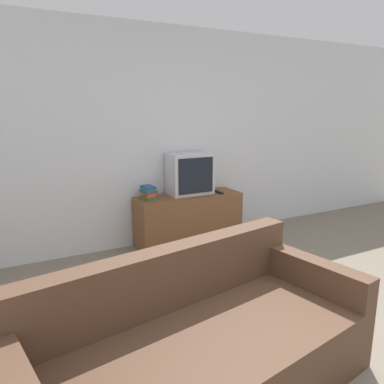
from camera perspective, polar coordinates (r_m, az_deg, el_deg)
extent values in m
cube|color=silver|center=(4.62, -4.15, 8.25)|extent=(9.00, 0.06, 2.60)
cube|color=brown|center=(4.65, -0.51, -4.15)|extent=(1.32, 0.42, 0.61)
cube|color=silver|center=(4.59, -0.34, 2.81)|extent=(0.54, 0.31, 0.51)
cube|color=black|center=(4.46, 0.61, 2.50)|extent=(0.46, 0.01, 0.43)
cube|color=#4C3323|center=(2.37, 1.65, -25.04)|extent=(2.20, 1.25, 0.41)
cube|color=#4C3323|center=(2.42, -4.12, -13.00)|extent=(2.08, 0.50, 0.39)
cube|color=#4C3323|center=(2.93, 17.12, -15.23)|extent=(0.29, 0.93, 0.63)
cube|color=#2D753D|center=(4.40, -6.48, -0.89)|extent=(0.14, 0.17, 0.03)
cube|color=#995623|center=(4.39, -6.61, -0.61)|extent=(0.13, 0.17, 0.02)
cube|color=gold|center=(4.40, -6.50, -0.30)|extent=(0.12, 0.17, 0.02)
cube|color=#B72D28|center=(4.39, -6.52, -0.04)|extent=(0.15, 0.20, 0.02)
cube|color=#23478E|center=(4.38, -6.65, 0.18)|extent=(0.18, 0.20, 0.02)
cube|color=#2D753D|center=(4.38, -6.70, 0.45)|extent=(0.13, 0.20, 0.02)
cube|color=#23478E|center=(4.36, -6.67, 0.74)|extent=(0.13, 0.20, 0.03)
cube|color=black|center=(4.69, 4.12, -0.02)|extent=(0.05, 0.17, 0.02)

